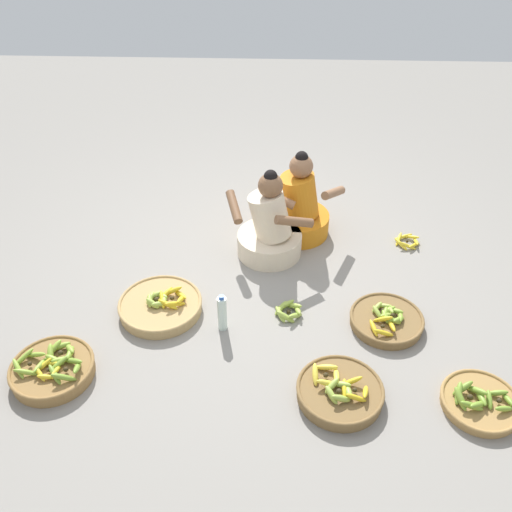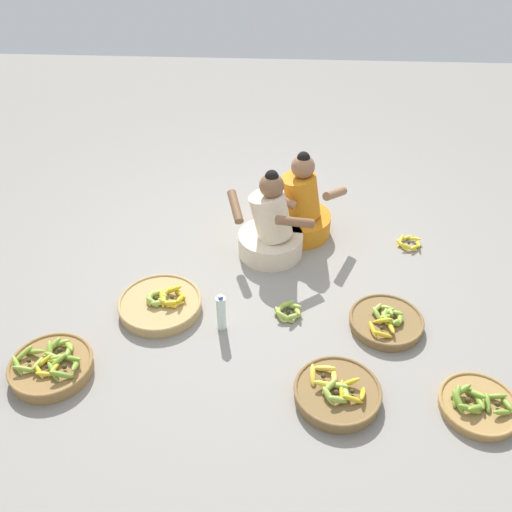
# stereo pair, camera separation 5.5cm
# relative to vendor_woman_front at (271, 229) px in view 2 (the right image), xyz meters

# --- Properties ---
(ground_plane) EXTENTS (10.00, 10.00, 0.00)m
(ground_plane) POSITION_rel_vendor_woman_front_xyz_m (-0.09, -0.30, -0.24)
(ground_plane) COLOR gray
(vendor_woman_front) EXTENTS (0.69, 0.53, 0.76)m
(vendor_woman_front) POSITION_rel_vendor_woman_front_xyz_m (0.00, 0.00, 0.00)
(vendor_woman_front) COLOR beige
(vendor_woman_front) RESTS_ON ground
(vendor_woman_behind) EXTENTS (0.72, 0.52, 0.76)m
(vendor_woman_behind) POSITION_rel_vendor_woman_front_xyz_m (0.24, 0.29, 0.00)
(vendor_woman_behind) COLOR orange
(vendor_woman_behind) RESTS_ON ground
(banana_basket_mid_right) EXTENTS (0.60, 0.60, 0.16)m
(banana_basket_mid_right) POSITION_rel_vendor_woman_front_xyz_m (-0.76, -0.71, -0.19)
(banana_basket_mid_right) COLOR tan
(banana_basket_mid_right) RESTS_ON ground
(banana_basket_mid_left) EXTENTS (0.53, 0.53, 0.17)m
(banana_basket_mid_left) POSITION_rel_vendor_woman_front_xyz_m (-1.34, -1.33, -0.18)
(banana_basket_mid_left) COLOR olive
(banana_basket_mid_left) RESTS_ON ground
(banana_basket_near_bicycle) EXTENTS (0.48, 0.48, 0.14)m
(banana_basket_near_bicycle) POSITION_rel_vendor_woman_front_xyz_m (1.29, -1.47, -0.20)
(banana_basket_near_bicycle) COLOR #A87F47
(banana_basket_near_bicycle) RESTS_ON ground
(banana_basket_back_center) EXTENTS (0.52, 0.52, 0.14)m
(banana_basket_back_center) POSITION_rel_vendor_woman_front_xyz_m (0.83, -0.79, -0.19)
(banana_basket_back_center) COLOR brown
(banana_basket_back_center) RESTS_ON ground
(banana_basket_front_right) EXTENTS (0.54, 0.54, 0.16)m
(banana_basket_front_right) POSITION_rel_vendor_woman_front_xyz_m (0.46, -1.43, -0.19)
(banana_basket_front_right) COLOR brown
(banana_basket_front_right) RESTS_ON ground
(loose_bananas_near_vendor) EXTENTS (0.22, 0.22, 0.10)m
(loose_bananas_near_vendor) POSITION_rel_vendor_woman_front_xyz_m (0.15, -0.72, -0.21)
(loose_bananas_near_vendor) COLOR #9EB747
(loose_bananas_near_vendor) RESTS_ON ground
(loose_bananas_front_left) EXTENTS (0.23, 0.23, 0.08)m
(loose_bananas_front_left) POSITION_rel_vendor_woman_front_xyz_m (1.15, 0.16, -0.21)
(loose_bananas_front_left) COLOR yellow
(loose_bananas_front_left) RESTS_ON ground
(water_bottle) EXTENTS (0.06, 0.06, 0.30)m
(water_bottle) POSITION_rel_vendor_woman_front_xyz_m (-0.30, -0.87, -0.10)
(water_bottle) COLOR silver
(water_bottle) RESTS_ON ground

